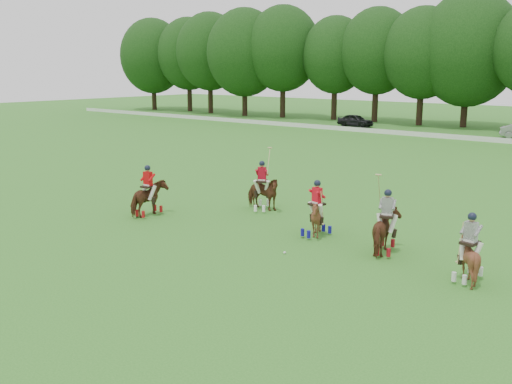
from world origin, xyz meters
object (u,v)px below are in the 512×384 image
Objects in this scene: polo_red_b at (262,193)px; polo_red_c at (317,217)px; polo_stripe_b at (469,257)px; polo_ball at (285,253)px; car_left at (355,120)px; polo_red_a at (149,198)px; polo_stripe_a at (386,231)px.

polo_red_b is 4.61m from polo_red_c.
polo_stripe_b is 23.65× the size of polo_ball.
car_left is at bearing 116.46° from polo_ball.
polo_red_b is 1.32× the size of polo_stripe_b.
car_left is at bearing 113.44° from polo_red_b.
polo_red_b is at bearing -155.36° from car_left.
polo_red_b is at bearing 50.74° from polo_red_a.
polo_stripe_b is 6.01m from polo_ball.
polo_red_b reaches higher than polo_red_a.
polo_red_a is 1.02× the size of polo_red_c.
polo_red_c is (4.19, -1.92, -0.03)m from polo_red_b.
polo_stripe_a is at bearing -3.34° from polo_red_c.
polo_red_b is 31.13× the size of polo_ball.
polo_red_a reaches higher than polo_ball.
polo_stripe_b reaches higher than polo_ball.
car_left is 42.94m from polo_red_c.
polo_red_b is 10.71m from polo_stripe_b.
polo_red_c is at bearing 97.09° from polo_ball.
polo_stripe_a is (7.16, -2.09, 0.01)m from polo_red_b.
polo_red_a is 10.49m from polo_stripe_a.
polo_red_c is 6.19m from polo_stripe_b.
polo_red_b reaches higher than car_left.
polo_red_b is 6.31m from polo_ball.
polo_red_a is at bearing -170.14° from polo_stripe_a.
polo_stripe_b is (10.29, -2.94, -0.06)m from polo_red_b.
polo_red_a is at bearing -165.03° from polo_red_c.
polo_red_b is at bearing 155.40° from polo_red_c.
polo_red_c is 2.97m from polo_stripe_a.
car_left is 46.93m from polo_stripe_b.
polo_red_c reaches higher than polo_ball.
polo_red_a is at bearing 176.47° from polo_ball.
polo_ball is at bearing -3.53° from polo_red_a.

